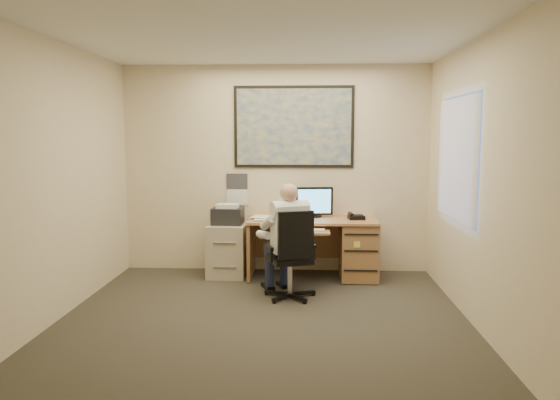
{
  "coord_description": "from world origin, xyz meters",
  "views": [
    {
      "loc": [
        0.42,
        -4.9,
        1.79
      ],
      "look_at": [
        0.11,
        1.3,
        1.05
      ],
      "focal_mm": 35.0,
      "sensor_mm": 36.0,
      "label": 1
    }
  ],
  "objects_px": {
    "filing_cabinet": "(228,245)",
    "person": "(290,241)",
    "desk": "(339,243)",
    "office_chair": "(288,273)"
  },
  "relations": [
    {
      "from": "office_chair",
      "to": "person",
      "type": "relative_size",
      "value": 0.78
    },
    {
      "from": "desk",
      "to": "filing_cabinet",
      "type": "xyz_separation_m",
      "value": [
        -1.41,
        0.02,
        -0.05
      ]
    },
    {
      "from": "office_chair",
      "to": "person",
      "type": "bearing_deg",
      "value": 59.74
    },
    {
      "from": "office_chair",
      "to": "person",
      "type": "xyz_separation_m",
      "value": [
        0.02,
        0.07,
        0.34
      ]
    },
    {
      "from": "filing_cabinet",
      "to": "office_chair",
      "type": "relative_size",
      "value": 0.93
    },
    {
      "from": "office_chair",
      "to": "person",
      "type": "distance_m",
      "value": 0.35
    },
    {
      "from": "desk",
      "to": "office_chair",
      "type": "relative_size",
      "value": 1.61
    },
    {
      "from": "filing_cabinet",
      "to": "desk",
      "type": "bearing_deg",
      "value": 1.46
    },
    {
      "from": "filing_cabinet",
      "to": "person",
      "type": "distance_m",
      "value": 1.24
    },
    {
      "from": "filing_cabinet",
      "to": "office_chair",
      "type": "height_order",
      "value": "office_chair"
    }
  ]
}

